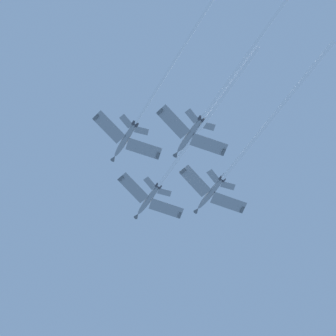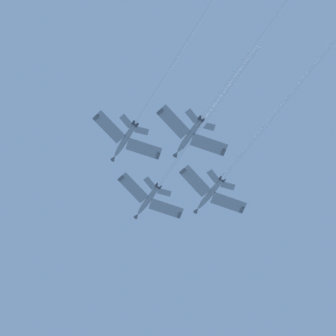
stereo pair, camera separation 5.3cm
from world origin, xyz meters
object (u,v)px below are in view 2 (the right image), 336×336
(jet_right_wing, at_px, (242,154))
(jet_slot, at_px, (209,109))
(jet_lead, at_px, (175,163))
(jet_left_wing, at_px, (139,118))

(jet_right_wing, distance_m, jet_slot, 14.87)
(jet_lead, height_order, jet_right_wing, jet_lead)
(jet_slot, bearing_deg, jet_right_wing, -161.00)
(jet_right_wing, xyz_separation_m, jet_slot, (13.72, 4.72, -3.26))
(jet_lead, distance_m, jet_slot, 18.26)
(jet_left_wing, distance_m, jet_right_wing, 27.54)
(jet_left_wing, relative_size, jet_right_wing, 0.93)
(jet_lead, bearing_deg, jet_right_wing, 136.37)
(jet_lead, bearing_deg, jet_slot, 84.91)
(jet_left_wing, distance_m, jet_slot, 18.43)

